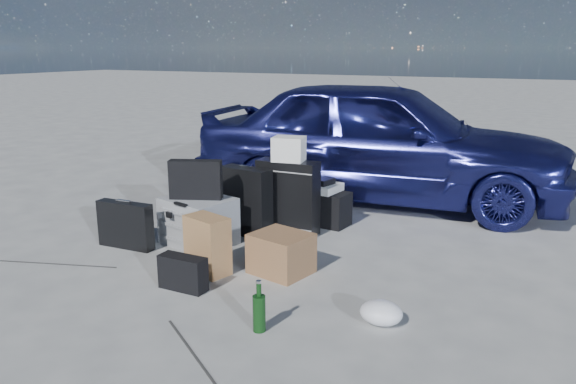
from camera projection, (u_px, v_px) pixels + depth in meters
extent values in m
plane|color=#AFAFAA|center=(206.00, 272.00, 4.19)|extent=(60.00, 60.00, 0.00)
imported|color=navy|center=(381.00, 140.00, 6.03)|extent=(4.05, 1.98, 1.33)
cube|color=#989A9D|center=(199.00, 221.00, 4.76)|extent=(0.64, 0.57, 0.40)
cube|color=black|center=(196.00, 180.00, 4.66)|extent=(0.44, 0.26, 0.33)
cube|color=black|center=(125.00, 225.00, 4.67)|extent=(0.51, 0.13, 0.39)
cube|color=black|center=(246.00, 201.00, 4.97)|extent=(0.49, 0.23, 0.61)
cube|color=black|center=(288.00, 197.00, 5.01)|extent=(0.56, 0.21, 0.66)
cube|color=white|center=(289.00, 149.00, 4.90)|extent=(0.30, 0.26, 0.21)
cube|color=black|center=(316.00, 207.00, 5.34)|extent=(0.66, 0.34, 0.32)
cube|color=white|center=(317.00, 187.00, 5.30)|extent=(0.45, 0.36, 0.07)
cube|color=black|center=(319.00, 180.00, 5.27)|extent=(0.30, 0.25, 0.06)
cube|color=#AC774B|center=(208.00, 245.00, 4.13)|extent=(0.37, 0.28, 0.43)
cube|color=#905C3F|center=(281.00, 253.00, 4.15)|extent=(0.47, 0.43, 0.30)
ellipsoid|color=white|center=(381.00, 313.00, 3.39)|extent=(0.27, 0.23, 0.14)
cube|color=black|center=(183.00, 273.00, 3.87)|extent=(0.34, 0.13, 0.24)
cylinder|color=black|center=(259.00, 307.00, 3.28)|extent=(0.10, 0.10, 0.30)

